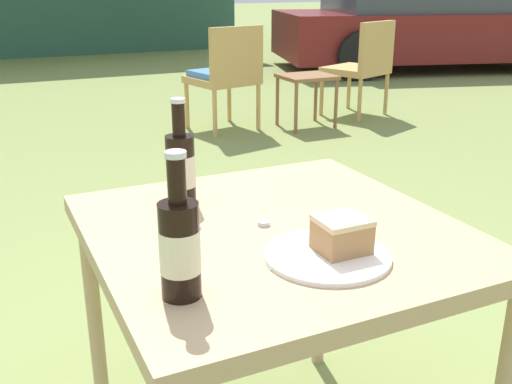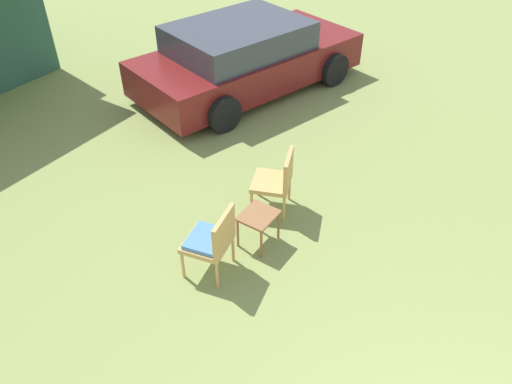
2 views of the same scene
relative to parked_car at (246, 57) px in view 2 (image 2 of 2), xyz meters
The scene contains 4 objects.
parked_car is the anchor object (origin of this frame).
wicker_chair_cushioned 4.67m from the parked_car, 149.93° to the right, with size 0.59×0.58×0.87m.
wicker_chair_plain 3.58m from the parked_car, 138.73° to the right, with size 0.64×0.63×0.87m.
garden_side_table 4.21m from the parked_car, 143.28° to the right, with size 0.44×0.39×0.45m.
Camera 2 is at (-1.71, 0.90, 4.33)m, focal length 35.00 mm.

